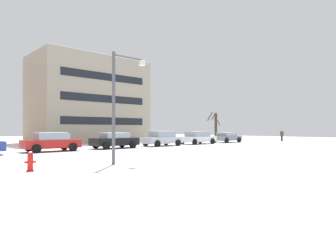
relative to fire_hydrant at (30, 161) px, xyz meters
The scene contains 11 objects.
ground_plane 1.66m from the fire_hydrant, 97.37° to the left, with size 120.00×120.00×0.00m, color white.
fire_hydrant is the anchor object (origin of this frame).
street_lamp 5.14m from the fire_hydrant, ahead, with size 2.01×0.36×5.54m.
parked_car_red 11.11m from the fire_hydrant, 65.21° to the left, with size 4.21×2.04×1.48m.
parked_car_black 14.20m from the fire_hydrant, 44.13° to the left, with size 4.19×2.13×1.42m.
parked_car_silver 18.52m from the fire_hydrant, 31.89° to the left, with size 4.22×2.16×1.52m.
parked_car_white 23.45m from the fire_hydrant, 24.96° to the left, with size 4.61×2.21×1.46m.
parked_car_gray 28.56m from the fire_hydrant, 20.22° to the left, with size 3.98×2.19×1.31m.
pedestrian_crossing 36.65m from the fire_hydrant, 11.17° to the left, with size 0.56×0.45×1.60m.
tree_far_left 31.47m from the fire_hydrant, 24.65° to the left, with size 1.77×1.82×4.21m.
building_far_right 27.42m from the fire_hydrant, 57.76° to the left, with size 13.92×8.43×10.85m.
Camera 1 is at (-3.72, -14.25, 1.75)m, focal length 31.35 mm.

